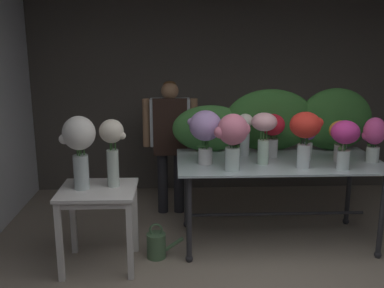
{
  "coord_description": "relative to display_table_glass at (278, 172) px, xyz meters",
  "views": [
    {
      "loc": [
        -0.69,
        -2.46,
        2.01
      ],
      "look_at": [
        -0.52,
        1.53,
        1.06
      ],
      "focal_mm": 40.96,
      "sensor_mm": 36.0,
      "label": 1
    }
  ],
  "objects": [
    {
      "name": "vase_magenta_hydrangea",
      "position": [
        0.51,
        -0.34,
        0.42
      ],
      "size": [
        0.25,
        0.25,
        0.45
      ],
      "color": "silver",
      "rests_on": "display_table_glass"
    },
    {
      "name": "florist",
      "position": [
        -1.07,
        0.83,
        0.23
      ],
      "size": [
        0.63,
        0.24,
        1.56
      ],
      "color": "#232328",
      "rests_on": "ground"
    },
    {
      "name": "foliage_backdrop",
      "position": [
        0.11,
        0.37,
        0.43
      ],
      "size": [
        2.11,
        0.29,
        0.66
      ],
      "color": "#387033",
      "rests_on": "display_table_glass"
    },
    {
      "name": "vase_cream_lisianthus_tall",
      "position": [
        -1.57,
        -0.36,
        0.38
      ],
      "size": [
        0.23,
        0.21,
        0.61
      ],
      "color": "silver",
      "rests_on": "side_table_white"
    },
    {
      "name": "vase_scarlet_snapdragons",
      "position": [
        0.16,
        -0.28,
        0.47
      ],
      "size": [
        0.3,
        0.28,
        0.52
      ],
      "color": "silver",
      "rests_on": "display_table_glass"
    },
    {
      "name": "wall_back",
      "position": [
        -0.34,
        1.76,
        0.6
      ],
      "size": [
        5.23,
        0.12,
        2.69
      ],
      "primitive_type": "cube",
      "color": "#4C4742",
      "rests_on": "ground"
    },
    {
      "name": "vase_ivory_lilies",
      "position": [
        -0.31,
        0.17,
        0.36
      ],
      "size": [
        0.15,
        0.15,
        0.43
      ],
      "color": "silver",
      "rests_on": "display_table_glass"
    },
    {
      "name": "vase_white_roses_tall",
      "position": [
        -1.84,
        -0.42,
        0.41
      ],
      "size": [
        0.31,
        0.28,
        0.65
      ],
      "color": "silver",
      "rests_on": "side_table_white"
    },
    {
      "name": "display_table_glass",
      "position": [
        0.0,
        0.0,
        0.0
      ],
      "size": [
        1.99,
        0.99,
        0.87
      ],
      "color": "silver",
      "rests_on": "ground"
    },
    {
      "name": "vase_violet_carnations",
      "position": [
        0.29,
        0.01,
        0.33
      ],
      "size": [
        0.15,
        0.15,
        0.37
      ],
      "color": "silver",
      "rests_on": "display_table_glass"
    },
    {
      "name": "vase_lilac_peonies",
      "position": [
        -0.73,
        -0.11,
        0.45
      ],
      "size": [
        0.32,
        0.31,
        0.51
      ],
      "color": "silver",
      "rests_on": "display_table_glass"
    },
    {
      "name": "vase_rosy_anemones",
      "position": [
        -0.5,
        -0.33,
        0.45
      ],
      "size": [
        0.33,
        0.27,
        0.52
      ],
      "color": "silver",
      "rests_on": "display_table_glass"
    },
    {
      "name": "vase_sunset_roses",
      "position": [
        0.58,
        -0.07,
        0.37
      ],
      "size": [
        0.24,
        0.24,
        0.4
      ],
      "color": "silver",
      "rests_on": "display_table_glass"
    },
    {
      "name": "vase_fuchsia_stock",
      "position": [
        0.88,
        -0.11,
        0.38
      ],
      "size": [
        0.22,
        0.21,
        0.44
      ],
      "color": "silver",
      "rests_on": "display_table_glass"
    },
    {
      "name": "ground_plane",
      "position": [
        -0.34,
        0.05,
        -0.74
      ],
      "size": [
        7.52,
        7.52,
        0.0
      ],
      "primitive_type": "plane",
      "color": "gray"
    },
    {
      "name": "vase_blush_freesia",
      "position": [
        -0.18,
        -0.13,
        0.45
      ],
      "size": [
        0.24,
        0.24,
        0.49
      ],
      "color": "silver",
      "rests_on": "display_table_glass"
    },
    {
      "name": "vase_crimson_dahlias",
      "position": [
        -0.05,
        0.12,
        0.39
      ],
      "size": [
        0.24,
        0.24,
        0.44
      ],
      "color": "silver",
      "rests_on": "display_table_glass"
    },
    {
      "name": "watering_can",
      "position": [
        -1.2,
        -0.3,
        -0.62
      ],
      "size": [
        0.35,
        0.18,
        0.34
      ],
      "color": "#4C704C",
      "rests_on": "ground"
    },
    {
      "name": "side_table_white",
      "position": [
        -1.71,
        -0.42,
        -0.11
      ],
      "size": [
        0.67,
        0.6,
        0.74
      ],
      "color": "white",
      "rests_on": "ground"
    }
  ]
}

